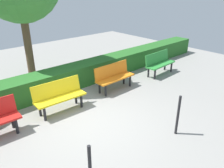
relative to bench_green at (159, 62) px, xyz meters
name	(u,v)px	position (x,y,z in m)	size (l,w,h in m)	color
ground_plane	(87,121)	(4.14, 0.87, -0.48)	(17.63, 17.63, 0.00)	gray
bench_green	(159,62)	(0.00, 0.00, 0.00)	(1.44, 0.52, 0.86)	#2D8C38
bench_orange	(114,76)	(2.27, -0.14, 0.00)	(1.44, 0.48, 0.86)	orange
bench_yellow	(59,95)	(4.35, -0.09, 0.00)	(1.43, 0.52, 0.86)	yellow
hedge_row	(72,77)	(3.19, -1.27, -0.12)	(13.63, 0.77, 0.72)	#266023
railing_post_mid	(178,115)	(2.86, 2.70, 0.02)	(0.06, 0.06, 1.00)	black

